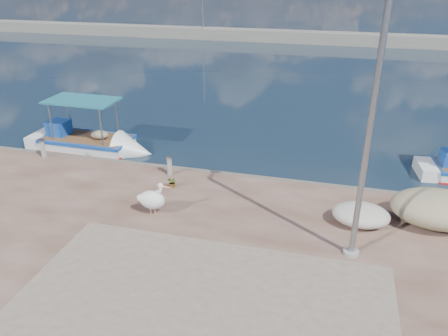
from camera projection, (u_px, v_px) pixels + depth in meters
ground at (191, 262)px, 12.63m from camera, size 1400.00×1400.00×0.00m
quay_patch at (189, 333)px, 9.56m from camera, size 9.00×7.00×0.01m
breakwater at (309, 37)px, 47.40m from camera, size 120.00×2.20×7.50m
boat_left at (87, 144)px, 20.35m from camera, size 5.75×1.99×2.75m
pelican at (152, 199)px, 13.92m from camera, size 1.18×0.66×1.12m
lamp_post at (367, 144)px, 10.80m from camera, size 0.44×0.96×7.00m
bollard_near at (169, 165)px, 16.59m from camera, size 0.25×0.25×0.76m
bollard_far at (43, 148)px, 18.11m from camera, size 0.25×0.25×0.78m
potted_plant at (173, 182)px, 15.71m from camera, size 0.46×0.43×0.41m
net_pile_c at (437, 209)px, 13.35m from camera, size 2.76×1.97×1.09m
net_pile_d at (361, 215)px, 13.44m from camera, size 1.75×1.31×0.66m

